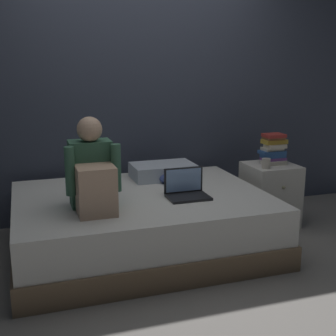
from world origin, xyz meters
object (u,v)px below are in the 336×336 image
object	(u,v)px
nightstand	(270,194)
bed	(141,223)
book_stack	(273,149)
person_sitting	(93,175)
pillow	(163,171)
clothes_pile	(181,176)
laptop	(186,190)
mug	(266,163)

from	to	relation	value
nightstand	bed	bearing A→B (deg)	-170.84
nightstand	book_stack	world-z (taller)	book_stack
person_sitting	pillow	world-z (taller)	person_sitting
pillow	person_sitting	bearing A→B (deg)	-137.38
bed	nightstand	world-z (taller)	nightstand
person_sitting	bed	bearing A→B (deg)	28.93
clothes_pile	nightstand	bearing A→B (deg)	-3.21
laptop	pillow	bearing A→B (deg)	89.52
clothes_pile	person_sitting	bearing A→B (deg)	-149.98
bed	nightstand	bearing A→B (deg)	9.16
clothes_pile	laptop	bearing A→B (deg)	-104.36
nightstand	person_sitting	bearing A→B (deg)	-165.67
nightstand	laptop	xyz separation A→B (m)	(-0.98, -0.38, 0.24)
laptop	clothes_pile	size ratio (longest dim) A/B	0.91
laptop	bed	bearing A→B (deg)	151.64
person_sitting	book_stack	distance (m)	1.79
mug	clothes_pile	xyz separation A→B (m)	(-0.74, 0.17, -0.10)
book_stack	clothes_pile	bearing A→B (deg)	177.64
bed	clothes_pile	size ratio (longest dim) A/B	5.67
pillow	mug	size ratio (longest dim) A/B	6.22
person_sitting	clothes_pile	distance (m)	0.99
nightstand	mug	xyz separation A→B (m)	(-0.13, -0.12, 0.33)
bed	book_stack	bearing A→B (deg)	9.54
nightstand	pillow	bearing A→B (deg)	166.16
book_stack	mug	size ratio (longest dim) A/B	3.16
pillow	book_stack	world-z (taller)	book_stack
pillow	clothes_pile	distance (m)	0.22
book_stack	nightstand	bearing A→B (deg)	-148.77
person_sitting	book_stack	size ratio (longest dim) A/B	2.30
nightstand	clothes_pile	distance (m)	0.90
bed	clothes_pile	distance (m)	0.58
nightstand	book_stack	bearing A→B (deg)	31.23
bed	person_sitting	world-z (taller)	person_sitting
book_stack	clothes_pile	world-z (taller)	book_stack
bed	person_sitting	size ratio (longest dim) A/B	3.05
nightstand	mug	world-z (taller)	mug
pillow	book_stack	distance (m)	1.04
bed	clothes_pile	xyz separation A→B (m)	(0.43, 0.26, 0.29)
bed	mug	world-z (taller)	mug
mug	laptop	bearing A→B (deg)	-162.87
pillow	laptop	bearing A→B (deg)	-90.48
pillow	book_stack	xyz separation A→B (m)	(1.00, -0.23, 0.18)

